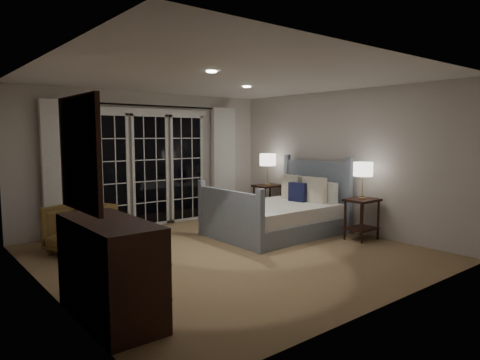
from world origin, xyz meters
TOP-DOWN VIEW (x-y plane):
  - floor at (0.00, 0.00)m, footprint 5.00×5.00m
  - ceiling at (0.00, 0.00)m, footprint 5.00×5.00m
  - wall_left at (-2.50, 0.00)m, footprint 0.02×5.00m
  - wall_right at (2.50, 0.00)m, footprint 0.02×5.00m
  - wall_back at (0.00, 2.50)m, footprint 5.00×0.02m
  - wall_front at (0.00, -2.50)m, footprint 5.00×0.02m
  - french_doors at (0.00, 2.46)m, footprint 2.50×0.04m
  - curtain_rod at (0.00, 2.40)m, footprint 3.50×0.03m
  - curtain_left at (-1.65, 2.38)m, footprint 0.55×0.10m
  - curtain_right at (1.65, 2.38)m, footprint 0.55×0.10m
  - downlight_a at (0.80, 0.60)m, footprint 0.12×0.12m
  - downlight_b at (-0.60, -0.40)m, footprint 0.12×0.12m
  - bed at (1.42, 0.47)m, footprint 2.12×1.51m
  - nightstand_left at (2.17, -0.70)m, footprint 0.52×0.42m
  - nightstand_right at (2.19, 1.60)m, footprint 0.54×0.43m
  - lamp_left at (2.17, -0.70)m, footprint 0.31×0.31m
  - lamp_right at (2.19, 1.60)m, footprint 0.33×0.33m
  - armchair at (-1.68, 1.42)m, footprint 1.04×1.02m
  - dresser at (-2.23, -1.05)m, footprint 0.56×1.32m
  - mirror at (-2.47, -1.05)m, footprint 0.05×0.85m

SIDE VIEW (x-z plane):
  - floor at x=0.00m, z-range 0.00..0.00m
  - bed at x=1.42m, z-range -0.30..0.93m
  - armchair at x=-1.68m, z-range 0.00..0.71m
  - nightstand_left at x=2.17m, z-range 0.11..0.79m
  - nightstand_right at x=2.19m, z-range 0.11..0.81m
  - dresser at x=-2.23m, z-range 0.00..0.94m
  - french_doors at x=0.00m, z-range -0.01..2.19m
  - curtain_left at x=-1.65m, z-range 0.02..2.27m
  - curtain_right at x=1.65m, z-range 0.02..2.27m
  - lamp_left at x=2.17m, z-range 0.86..1.45m
  - lamp_right at x=2.19m, z-range 0.89..1.53m
  - wall_left at x=-2.50m, z-range 0.00..2.50m
  - wall_right at x=2.50m, z-range 0.00..2.50m
  - wall_back at x=0.00m, z-range 0.00..2.50m
  - wall_front at x=0.00m, z-range 0.00..2.50m
  - mirror at x=-2.47m, z-range 1.05..2.05m
  - curtain_rod at x=0.00m, z-range 2.23..2.27m
  - downlight_a at x=0.80m, z-range 2.48..2.50m
  - downlight_b at x=-0.60m, z-range 2.48..2.50m
  - ceiling at x=0.00m, z-range 2.50..2.50m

